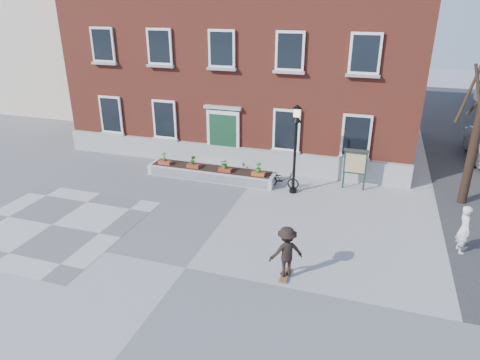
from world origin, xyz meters
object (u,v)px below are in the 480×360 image
(bicycle, at_px, (282,179))
(notice_board, at_px, (355,163))
(lamp_post, at_px, (296,137))
(skateboarder, at_px, (286,252))
(bystander, at_px, (464,229))

(bicycle, relative_size, notice_board, 0.82)
(notice_board, bearing_deg, lamp_post, -154.35)
(lamp_post, xyz_separation_m, notice_board, (2.49, 1.19, -1.28))
(lamp_post, distance_m, skateboarder, 6.56)
(bystander, xyz_separation_m, notice_board, (-3.85, 4.21, 0.42))
(skateboarder, bearing_deg, bicycle, 103.81)
(bystander, height_order, lamp_post, lamp_post)
(bicycle, height_order, bystander, bystander)
(bicycle, xyz_separation_m, lamp_post, (0.58, -0.37, 2.13))
(notice_board, distance_m, skateboarder, 7.60)
(notice_board, xyz_separation_m, skateboarder, (-1.43, -7.45, -0.38))
(bystander, bearing_deg, notice_board, 31.18)
(skateboarder, bearing_deg, bystander, 31.57)
(bicycle, bearing_deg, skateboarder, -163.82)
(skateboarder, bearing_deg, notice_board, 79.12)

